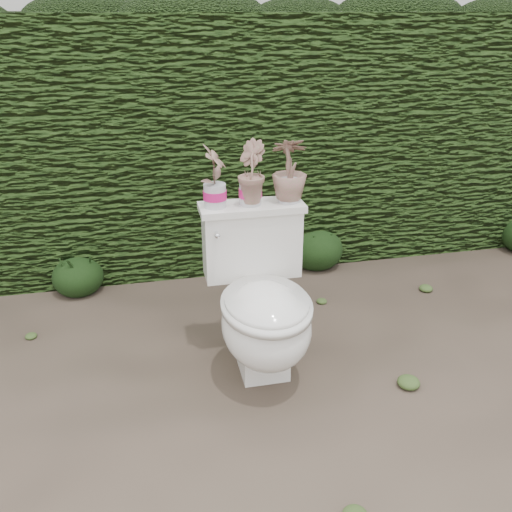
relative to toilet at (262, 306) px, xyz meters
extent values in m
plane|color=brown|center=(-0.13, -0.04, -0.36)|extent=(60.00, 60.00, 0.00)
cube|color=#2C4818|center=(-0.13, 1.56, 0.44)|extent=(8.00, 1.00, 1.60)
cube|color=silver|center=(0.00, 0.02, -0.26)|extent=(0.22, 0.30, 0.20)
ellipsoid|color=silver|center=(0.00, -0.08, -0.06)|extent=(0.41, 0.51, 0.39)
cube|color=silver|center=(0.00, 0.24, 0.22)|extent=(0.47, 0.17, 0.34)
cube|color=silver|center=(0.00, 0.24, 0.40)|extent=(0.50, 0.19, 0.03)
cylinder|color=silver|center=(-0.18, 0.15, 0.32)|extent=(0.02, 0.06, 0.02)
sphere|color=silver|center=(-0.18, 0.12, 0.32)|extent=(0.03, 0.03, 0.03)
imported|color=#277F2D|center=(-0.17, 0.24, 0.56)|extent=(0.15, 0.17, 0.28)
imported|color=#277F2D|center=(0.00, 0.24, 0.56)|extent=(0.14, 0.17, 0.29)
imported|color=#277F2D|center=(0.18, 0.24, 0.57)|extent=(0.18, 0.18, 0.29)
ellipsoid|color=black|center=(-0.94, 1.04, -0.23)|extent=(0.31, 0.31, 0.25)
ellipsoid|color=black|center=(0.63, 1.08, -0.21)|extent=(0.37, 0.37, 0.29)
camera|label=1|loc=(-0.50, -2.14, 1.27)|focal=38.00mm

